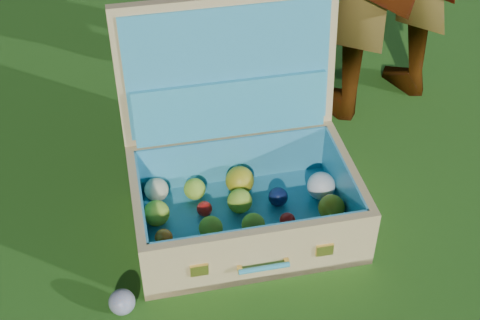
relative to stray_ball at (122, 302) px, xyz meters
The scene contains 3 objects.
ground 0.53m from the stray_ball, ahead, with size 60.00×60.00×0.00m, color #215114.
stray_ball is the anchor object (origin of this frame).
suitcase 0.51m from the stray_ball, 40.56° to the left, with size 0.65×0.55×0.62m.
Camera 1 is at (-0.43, -1.19, 1.44)m, focal length 50.00 mm.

